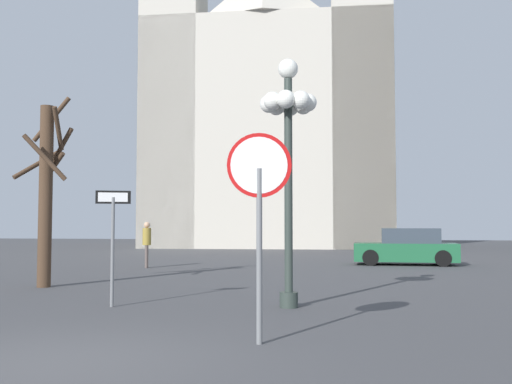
{
  "coord_description": "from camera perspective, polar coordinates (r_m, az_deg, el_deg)",
  "views": [
    {
      "loc": [
        3.45,
        -6.31,
        1.59
      ],
      "look_at": [
        -0.86,
        19.59,
        3.1
      ],
      "focal_mm": 41.08,
      "sensor_mm": 36.0,
      "label": 1
    }
  ],
  "objects": [
    {
      "name": "stop_sign",
      "position": [
        7.96,
        0.32,
        -0.07
      ],
      "size": [
        0.88,
        0.21,
        2.86
      ],
      "color": "slate",
      "rests_on": "ground"
    },
    {
      "name": "parked_car_near_green",
      "position": [
        24.6,
        14.45,
        -5.28
      ],
      "size": [
        4.12,
        1.91,
        1.48
      ],
      "color": "#1E5B38",
      "rests_on": "ground"
    },
    {
      "name": "one_way_arrow_sign",
      "position": [
        11.89,
        -13.77,
        -3.77
      ],
      "size": [
        0.64,
        0.28,
        2.28
      ],
      "color": "slate",
      "rests_on": "ground"
    },
    {
      "name": "ground_plane",
      "position": [
        7.37,
        -19.5,
        -15.57
      ],
      "size": [
        120.0,
        120.0,
        0.0
      ],
      "primitive_type": "plane",
      "color": "#424244"
    },
    {
      "name": "street_lamp",
      "position": [
        11.63,
        3.16,
        6.09
      ],
      "size": [
        1.13,
        1.13,
        4.9
      ],
      "color": "#2D3833",
      "rests_on": "ground"
    },
    {
      "name": "pedestrian_walking",
      "position": [
        22.54,
        -10.59,
        -4.61
      ],
      "size": [
        0.32,
        0.32,
        1.73
      ],
      "color": "#594C47",
      "rests_on": "ground"
    },
    {
      "name": "cathedral",
      "position": [
        45.79,
        1.37,
        9.61
      ],
      "size": [
        18.36,
        13.9,
        40.35
      ],
      "color": "#BCB5A5",
      "rests_on": "ground"
    },
    {
      "name": "bare_tree",
      "position": [
        16.23,
        -19.73,
        0.43
      ],
      "size": [
        1.67,
        1.67,
        5.09
      ],
      "color": "#473323",
      "rests_on": "ground"
    }
  ]
}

